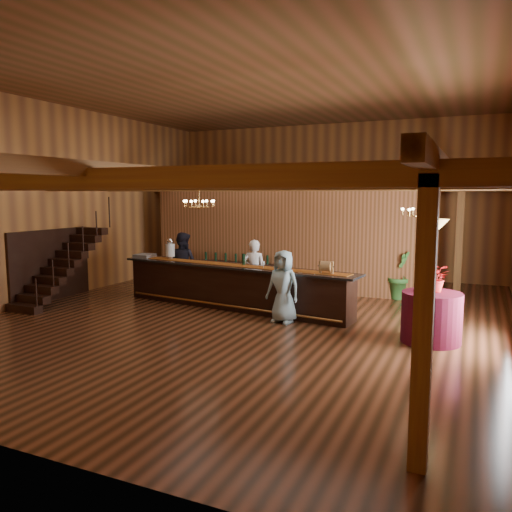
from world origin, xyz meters
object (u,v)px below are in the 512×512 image
at_px(chandelier_left, 199,203).
at_px(guest, 283,286).
at_px(backbar_shelf, 241,276).
at_px(floor_plant, 402,275).
at_px(raffle_drum, 326,266).
at_px(staff_second, 183,264).
at_px(chandelier_right, 420,212).
at_px(tasting_bar, 233,286).
at_px(round_table, 431,317).
at_px(beverage_dispenser, 170,249).
at_px(bartender, 254,272).
at_px(pendant_lamp, 435,224).

xyz_separation_m(chandelier_left, guest, (2.44, -0.36, -1.90)).
distance_m(backbar_shelf, floor_plant, 4.90).
distance_m(raffle_drum, floor_plant, 3.64).
bearing_deg(staff_second, guest, 165.99).
height_order(chandelier_left, floor_plant, chandelier_left).
relative_size(backbar_shelf, chandelier_left, 3.68).
height_order(chandelier_right, guest, chandelier_right).
height_order(tasting_bar, raffle_drum, raffle_drum).
distance_m(tasting_bar, round_table, 5.12).
distance_m(chandelier_right, staff_second, 6.80).
xyz_separation_m(beverage_dispenser, bartender, (2.47, 0.32, -0.54)).
bearing_deg(raffle_drum, guest, -154.63).
bearing_deg(bartender, guest, 124.21).
distance_m(tasting_bar, chandelier_left, 2.34).
bearing_deg(beverage_dispenser, pendant_lamp, -11.10).
height_order(raffle_drum, guest, guest).
bearing_deg(chandelier_right, guest, -155.93).
height_order(tasting_bar, chandelier_left, chandelier_left).
relative_size(tasting_bar, raffle_drum, 20.31).
bearing_deg(tasting_bar, chandelier_right, 13.05).
relative_size(round_table, floor_plant, 0.84).
xyz_separation_m(chandelier_left, floor_plant, (4.60, 3.42, -2.05)).
xyz_separation_m(pendant_lamp, floor_plant, (-1.15, 4.04, -1.70)).
xyz_separation_m(backbar_shelf, round_table, (6.02, -3.63, 0.10)).
bearing_deg(staff_second, raffle_drum, 174.93).
height_order(staff_second, floor_plant, staff_second).
relative_size(backbar_shelf, floor_plant, 2.09).
relative_size(tasting_bar, backbar_shelf, 2.35).
relative_size(beverage_dispenser, guest, 0.35).
distance_m(tasting_bar, raffle_drum, 2.74).
relative_size(bartender, staff_second, 0.94).
xyz_separation_m(beverage_dispenser, guest, (3.88, -1.16, -0.58)).
bearing_deg(guest, pendant_lamp, 4.08).
height_order(raffle_drum, staff_second, staff_second).
relative_size(tasting_bar, chandelier_right, 8.63).
bearing_deg(raffle_drum, chandelier_right, 23.46).
height_order(round_table, chandelier_right, chandelier_right).
height_order(bartender, guest, bartender).
relative_size(round_table, chandelier_right, 1.48).
bearing_deg(beverage_dispenser, staff_second, 74.49).
xyz_separation_m(backbar_shelf, floor_plant, (4.88, 0.41, 0.29)).
height_order(beverage_dispenser, floor_plant, beverage_dispenser).
bearing_deg(beverage_dispenser, tasting_bar, -8.86).
height_order(tasting_bar, floor_plant, floor_plant).
relative_size(tasting_bar, staff_second, 3.67).
xyz_separation_m(tasting_bar, floor_plant, (3.86, 2.97, 0.12)).
xyz_separation_m(chandelier_left, chandelier_right, (5.28, 0.91, -0.16)).
bearing_deg(pendant_lamp, bartender, 159.85).
bearing_deg(raffle_drum, floor_plant, 69.46).
bearing_deg(staff_second, floor_plant, -150.58).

